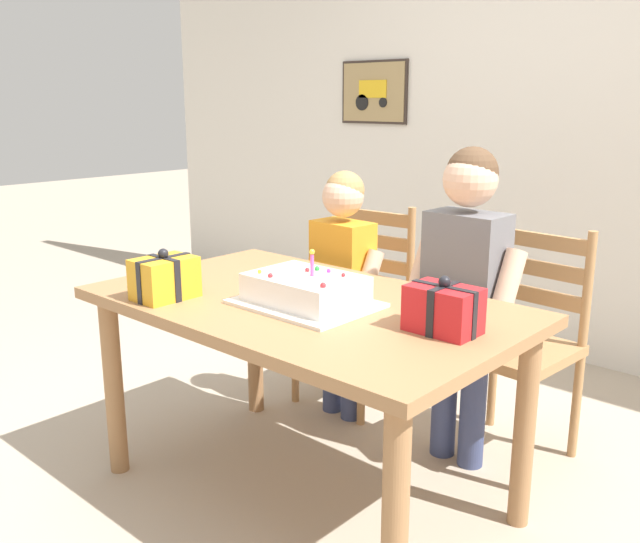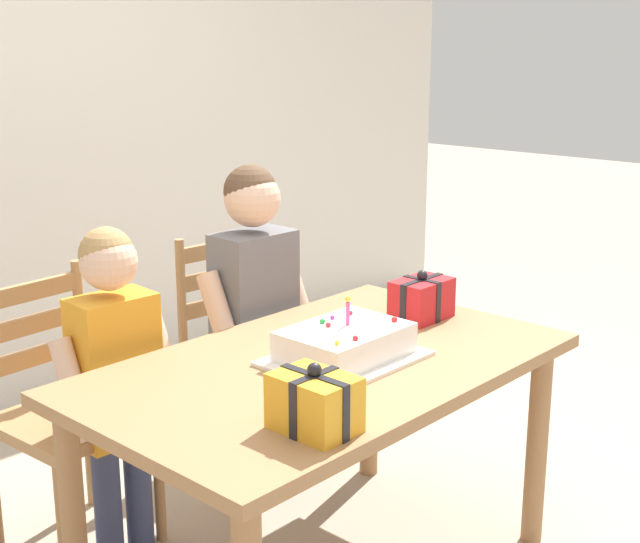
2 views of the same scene
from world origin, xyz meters
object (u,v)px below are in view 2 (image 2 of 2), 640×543
gift_box_red_large (314,403)px  chair_left (64,412)px  dining_table (325,392)px  child_younger (115,363)px  gift_box_beside_cake (422,299)px  child_older (255,299)px  birthday_cake (345,345)px  chair_right (245,350)px

gift_box_red_large → chair_left: bearing=91.9°
dining_table → child_younger: (-0.33, 0.59, 0.03)m
dining_table → child_younger: 0.67m
dining_table → chair_left: chair_left is taller
gift_box_red_large → chair_left: chair_left is taller
child_younger → chair_left: bearing=110.0°
gift_box_beside_cake → child_older: child_older is taller
dining_table → birthday_cake: (0.04, -0.04, 0.15)m
gift_box_beside_cake → child_older: size_ratio=0.17×
chair_left → child_older: bearing=-16.7°
gift_box_red_large → chair_right: bearing=54.7°
gift_box_red_large → gift_box_beside_cake: (0.89, 0.34, -0.00)m
chair_right → gift_box_red_large: bearing=-125.3°
chair_right → chair_left: bearing=180.0°
chair_right → child_younger: child_younger is taller
dining_table → child_younger: size_ratio=1.32×
gift_box_beside_cake → child_older: bearing=114.5°
child_older → child_younger: child_older is taller
dining_table → gift_box_red_large: bearing=-140.7°
gift_box_red_large → chair_right: chair_right is taller
child_older → dining_table: bearing=-114.7°
gift_box_beside_cake → child_younger: bearing=147.0°
chair_left → child_younger: (0.07, -0.20, 0.20)m
gift_box_beside_cake → chair_left: bearing=140.8°
gift_box_red_large → child_older: bearing=54.3°
dining_table → gift_box_red_large: (-0.37, -0.30, 0.17)m
gift_box_beside_cake → chair_right: 0.84m
gift_box_red_large → chair_left: (-0.04, 1.09, -0.34)m
child_older → child_younger: size_ratio=1.12×
birthday_cake → child_older: 0.67m
dining_table → birthday_cake: bearing=-42.9°
dining_table → gift_box_beside_cake: size_ratio=6.98×
chair_right → child_older: bearing=-123.6°
birthday_cake → chair_right: 0.96m
gift_box_red_large → child_younger: child_younger is taller
gift_box_red_large → birthday_cake: bearing=32.4°
birthday_cake → gift_box_red_large: 0.49m
dining_table → chair_left: size_ratio=1.59×
dining_table → chair_right: size_ratio=1.59×
birthday_cake → chair_left: size_ratio=0.48×
gift_box_beside_cake → child_older: (-0.25, 0.55, -0.06)m
birthday_cake → chair_left: bearing=118.3°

